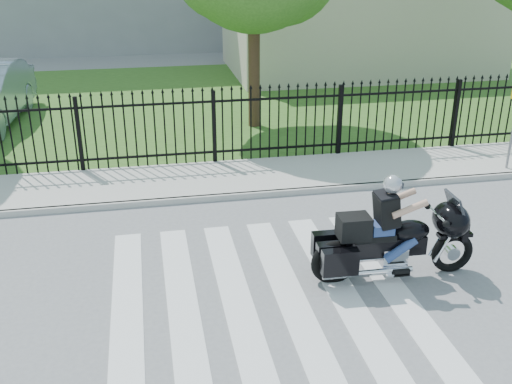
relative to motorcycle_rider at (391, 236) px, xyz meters
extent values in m
plane|color=slate|center=(-2.06, -0.53, -0.72)|extent=(120.00, 120.00, 0.00)
cube|color=#ADAAA3|center=(-2.06, 4.47, -0.66)|extent=(40.00, 2.00, 0.12)
cube|color=#ADAAA3|center=(-2.06, 3.47, -0.66)|extent=(40.00, 0.12, 0.12)
cube|color=#33581E|center=(-2.06, 11.47, -0.71)|extent=(40.00, 12.00, 0.02)
cube|color=black|center=(-2.06, 5.47, -0.37)|extent=(26.00, 0.04, 0.05)
cube|color=black|center=(-2.06, 5.47, 0.83)|extent=(26.00, 0.04, 0.05)
cylinder|color=#382316|center=(-0.56, 8.47, 1.36)|extent=(0.32, 0.32, 4.16)
cube|color=beige|center=(4.94, 15.47, 1.03)|extent=(10.00, 6.00, 3.50)
torus|color=black|center=(1.06, -0.03, -0.39)|extent=(0.69, 0.15, 0.69)
torus|color=black|center=(-0.89, 0.02, -0.39)|extent=(0.73, 0.17, 0.73)
cube|color=black|center=(-0.09, 0.00, -0.17)|extent=(1.31, 0.27, 0.30)
ellipsoid|color=black|center=(0.31, -0.01, 0.06)|extent=(0.63, 0.42, 0.33)
cube|color=black|center=(-0.29, 0.01, 0.02)|extent=(0.66, 0.34, 0.10)
cube|color=silver|center=(0.06, 0.00, -0.34)|extent=(0.41, 0.31, 0.30)
ellipsoid|color=black|center=(0.96, -0.03, 0.20)|extent=(0.56, 0.73, 0.54)
cube|color=black|center=(-0.61, 0.02, 0.20)|extent=(0.49, 0.39, 0.36)
cube|color=navy|center=(-0.17, 0.00, 0.14)|extent=(0.35, 0.31, 0.18)
sphere|color=#B0B2B8|center=(-0.05, 0.00, 0.86)|extent=(0.29, 0.29, 0.29)
camera|label=1|loc=(-3.60, -7.68, 4.24)|focal=42.00mm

